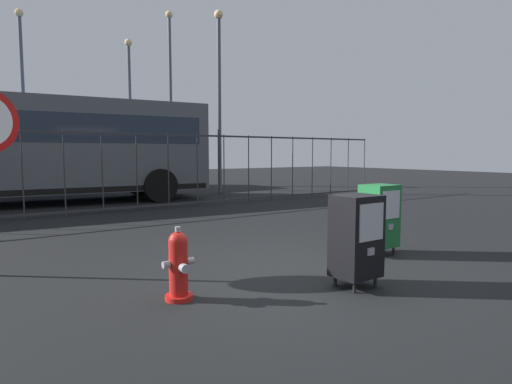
# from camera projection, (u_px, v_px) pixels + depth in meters

# --- Properties ---
(ground_plane) EXTENTS (60.00, 60.00, 0.00)m
(ground_plane) POSITION_uv_depth(u_px,v_px,m) (292.00, 274.00, 5.23)
(ground_plane) COLOR black
(fire_hydrant) EXTENTS (0.33, 0.32, 0.75)m
(fire_hydrant) POSITION_uv_depth(u_px,v_px,m) (178.00, 266.00, 4.27)
(fire_hydrant) COLOR red
(fire_hydrant) RESTS_ON ground_plane
(newspaper_box_primary) EXTENTS (0.48, 0.42, 1.02)m
(newspaper_box_primary) POSITION_uv_depth(u_px,v_px,m) (379.00, 216.00, 6.17)
(newspaper_box_primary) COLOR black
(newspaper_box_primary) RESTS_ON ground_plane
(newspaper_box_secondary) EXTENTS (0.48, 0.42, 1.02)m
(newspaper_box_secondary) POSITION_uv_depth(u_px,v_px,m) (356.00, 236.00, 4.66)
(newspaper_box_secondary) COLOR black
(newspaper_box_secondary) RESTS_ON ground_plane
(fence_barrier) EXTENTS (18.03, 0.04, 2.00)m
(fence_barrier) POSITION_uv_depth(u_px,v_px,m) (120.00, 171.00, 10.59)
(fence_barrier) COLOR #2D2D33
(fence_barrier) RESTS_ON ground_plane
(bus_near) EXTENTS (10.69, 3.55, 3.00)m
(bus_near) POSITION_uv_depth(u_px,v_px,m) (17.00, 144.00, 11.88)
(bus_near) COLOR #4C5156
(bus_near) RESTS_ON ground_plane
(bus_far) EXTENTS (10.71, 3.66, 3.00)m
(bus_far) POSITION_uv_depth(u_px,v_px,m) (7.00, 146.00, 15.65)
(bus_far) COLOR #19519E
(bus_far) RESTS_ON ground_plane
(street_light_near_left) EXTENTS (0.32, 0.32, 7.67)m
(street_light_near_left) POSITION_uv_depth(u_px,v_px,m) (170.00, 87.00, 18.92)
(street_light_near_left) COLOR #4C4F54
(street_light_near_left) RESTS_ON ground_plane
(street_light_near_right) EXTENTS (0.32, 0.32, 6.45)m
(street_light_near_right) POSITION_uv_depth(u_px,v_px,m) (130.00, 101.00, 18.89)
(street_light_near_right) COLOR #4C4F54
(street_light_near_right) RESTS_ON ground_plane
(street_light_far_left) EXTENTS (0.32, 0.32, 6.50)m
(street_light_far_left) POSITION_uv_depth(u_px,v_px,m) (219.00, 88.00, 15.26)
(street_light_far_left) COLOR #4C4F54
(street_light_far_left) RESTS_ON ground_plane
(street_light_far_right) EXTENTS (0.32, 0.32, 7.17)m
(street_light_far_right) POSITION_uv_depth(u_px,v_px,m) (23.00, 86.00, 17.14)
(street_light_far_right) COLOR #4C4F54
(street_light_far_right) RESTS_ON ground_plane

